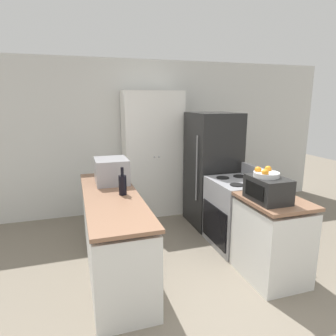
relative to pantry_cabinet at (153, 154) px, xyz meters
name	(u,v)px	position (x,y,z in m)	size (l,w,h in m)	color
ground_plane	(224,321)	(-0.09, -2.76, -1.04)	(14.00, 14.00, 0.00)	slate
wall_back	(144,137)	(-0.09, 0.28, 0.26)	(7.00, 0.06, 2.60)	silver
counter_left	(113,233)	(-0.90, -1.58, -0.60)	(0.60, 2.15, 0.91)	silver
counter_right	(271,240)	(0.73, -2.28, -0.60)	(0.60, 0.76, 0.91)	silver
pantry_cabinet	(153,154)	(0.00, 0.00, 0.00)	(0.98, 0.48, 2.08)	white
stove	(237,213)	(0.75, -1.50, -0.58)	(0.66, 0.76, 1.07)	#9E9EA3
refrigerator	(212,170)	(0.77, -0.70, -0.17)	(0.70, 0.77, 1.75)	black
microwave	(112,171)	(-0.83, -1.10, 0.02)	(0.41, 0.46, 0.31)	#939399
wine_bottle	(123,184)	(-0.78, -1.63, -0.02)	(0.09, 0.09, 0.31)	black
toaster_oven	(268,189)	(0.62, -2.30, -0.01)	(0.32, 0.45, 0.26)	black
fruit_bowl	(266,174)	(0.60, -2.28, 0.15)	(0.26, 0.26, 0.10)	silver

